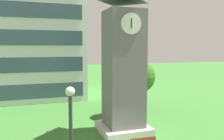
{
  "coord_description": "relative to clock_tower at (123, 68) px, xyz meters",
  "views": [
    {
      "loc": [
        -5.68,
        -13.75,
        6.83
      ],
      "look_at": [
        0.61,
        4.8,
        4.99
      ],
      "focal_mm": 38.32,
      "sensor_mm": 36.0,
      "label": 1
    }
  ],
  "objects": [
    {
      "name": "office_building",
      "position": [
        -8.02,
        17.48,
        5.97
      ],
      "size": [
        15.8,
        10.6,
        22.4
      ],
      "color": "silver",
      "rests_on": "ground"
    },
    {
      "name": "tree_streetside",
      "position": [
        4.81,
        7.37,
        -1.74
      ],
      "size": [
        3.8,
        3.8,
        5.4
      ],
      "color": "#513823",
      "rests_on": "ground"
    },
    {
      "name": "clock_tower",
      "position": [
        0.0,
        0.0,
        0.0
      ],
      "size": [
        3.78,
        3.78,
        11.6
      ],
      "color": "slate",
      "rests_on": "ground"
    },
    {
      "name": "street_lamp",
      "position": [
        -5.57,
        -8.73,
        -1.85
      ],
      "size": [
        0.36,
        0.36,
        5.38
      ],
      "color": "#333338",
      "rests_on": "ground"
    },
    {
      "name": "tree_near_tower",
      "position": [
        1.36,
        4.13,
        -2.09
      ],
      "size": [
        2.91,
        2.91,
        4.6
      ],
      "color": "#513823",
      "rests_on": "ground"
    }
  ]
}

